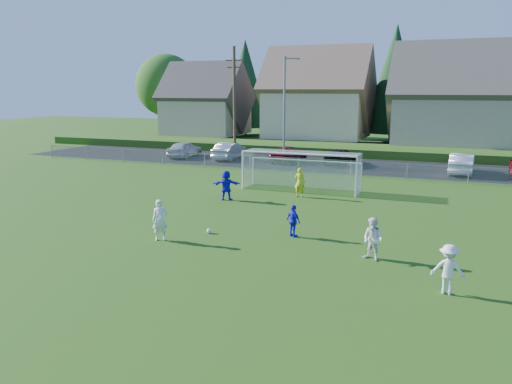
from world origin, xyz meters
TOP-DOWN VIEW (x-y plane):
  - ground at (0.00, 0.00)m, footprint 160.00×160.00m
  - asphalt_lot at (0.00, 27.50)m, footprint 60.00×60.00m
  - grass_embankment at (0.00, 35.00)m, footprint 70.00×6.00m
  - soccer_ball at (-1.09, 5.01)m, footprint 0.22×0.22m
  - player_white_a at (-2.57, 3.34)m, footprint 0.77×0.67m
  - player_white_b at (6.26, 4.06)m, footprint 0.99×0.91m
  - player_white_c at (8.93, 1.74)m, footprint 1.07×0.65m
  - player_blue_a at (2.58, 5.90)m, footprint 0.89×0.75m
  - player_blue_b at (-3.25, 11.57)m, footprint 1.70×0.99m
  - goalkeeper at (0.49, 13.93)m, footprint 0.65×0.44m
  - car_a at (-14.68, 26.95)m, footprint 1.84×4.47m
  - car_b at (-10.17, 27.28)m, footprint 1.77×4.72m
  - car_c at (-4.58, 27.67)m, footprint 2.36×5.00m
  - car_d at (-0.00, 27.64)m, footprint 2.28×4.81m
  - car_f at (9.62, 26.38)m, footprint 1.93×4.87m
  - soccer_goal at (0.00, 16.05)m, footprint 7.42×1.90m
  - chainlink_fence at (0.00, 22.00)m, footprint 52.06×0.06m
  - streetlight at (-4.45, 26.00)m, footprint 1.38×0.18m
  - utility_pole at (-9.50, 27.00)m, footprint 1.60×0.26m
  - houses_row at (1.97, 42.46)m, footprint 53.90×11.45m
  - tree_row at (1.04, 48.74)m, footprint 65.98×12.36m

SIDE VIEW (x-z plane):
  - ground at x=0.00m, z-range 0.00..0.00m
  - asphalt_lot at x=0.00m, z-range 0.01..0.01m
  - soccer_ball at x=-1.09m, z-range 0.00..0.22m
  - grass_embankment at x=0.00m, z-range 0.00..0.80m
  - chainlink_fence at x=0.00m, z-range 0.03..1.23m
  - car_d at x=0.00m, z-range 0.00..1.35m
  - car_c at x=-4.58m, z-range 0.00..1.38m
  - player_blue_a at x=2.58m, z-range 0.00..1.43m
  - car_a at x=-14.68m, z-range 0.00..1.52m
  - car_b at x=-10.17m, z-range 0.00..1.54m
  - car_f at x=9.62m, z-range 0.00..1.58m
  - player_white_c at x=8.93m, z-range 0.00..1.62m
  - player_white_b at x=6.26m, z-range 0.00..1.64m
  - player_blue_b at x=-3.25m, z-range 0.00..1.74m
  - goalkeeper at x=0.49m, z-range 0.00..1.76m
  - player_white_a at x=-2.57m, z-range 0.00..1.76m
  - soccer_goal at x=0.00m, z-range 0.38..2.88m
  - streetlight at x=-4.45m, z-range 0.34..9.34m
  - utility_pole at x=-9.50m, z-range 0.15..10.15m
  - tree_row at x=1.04m, z-range 0.01..13.81m
  - houses_row at x=1.97m, z-range 0.69..13.97m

